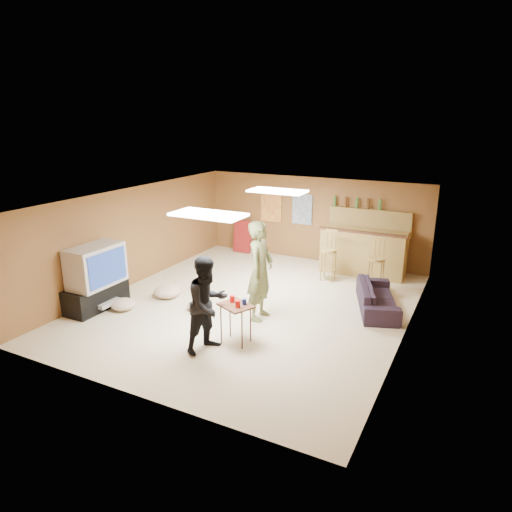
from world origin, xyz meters
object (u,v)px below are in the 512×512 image
at_px(person_olive, 260,271).
at_px(person_black, 208,304).
at_px(tray_table, 236,324).
at_px(bar_counter, 363,252).
at_px(sofa, 377,297).
at_px(tv_body, 96,266).

height_order(person_olive, person_black, person_olive).
bearing_deg(person_black, person_olive, 10.76).
bearing_deg(tray_table, bar_counter, 77.38).
height_order(bar_counter, sofa, bar_counter).
xyz_separation_m(tv_body, sofa, (4.96, 2.48, -0.64)).
distance_m(person_olive, tray_table, 1.24).
height_order(person_black, sofa, person_black).
bearing_deg(bar_counter, tv_body, -133.00).
relative_size(person_olive, sofa, 1.08).
xyz_separation_m(person_black, sofa, (2.10, 2.91, -0.55)).
xyz_separation_m(sofa, tray_table, (-1.81, -2.50, 0.09)).
xyz_separation_m(tv_body, person_black, (2.86, -0.43, -0.10)).
height_order(bar_counter, person_olive, person_olive).
distance_m(person_black, sofa, 3.63).
height_order(person_olive, tray_table, person_olive).
bearing_deg(tray_table, tv_body, 179.55).
relative_size(bar_counter, person_olive, 1.06).
height_order(bar_counter, person_black, person_black).
bearing_deg(bar_counter, person_olive, -107.69).
bearing_deg(sofa, tv_body, 96.90).
bearing_deg(person_black, tray_table, -16.38).
bearing_deg(sofa, person_black, 124.58).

